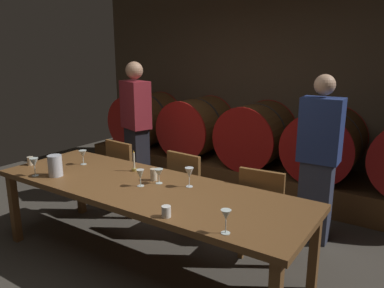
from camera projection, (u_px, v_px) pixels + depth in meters
ground_plane at (139, 266)px, 3.34m from camera, size 7.79×7.79×0.00m
back_wall at (273, 84)px, 5.36m from camera, size 5.99×0.24×2.82m
barrel_shelf at (253, 176)px, 5.22m from camera, size 5.39×0.90×0.35m
wine_barrel_far_left at (146, 120)px, 6.11m from camera, size 0.85×0.89×0.85m
wine_barrel_left at (197, 127)px, 5.58m from camera, size 0.85×0.89×0.85m
wine_barrel_center at (256, 134)px, 5.06m from camera, size 0.85×0.89×0.85m
wine_barrel_right at (325, 143)px, 4.57m from camera, size 0.85×0.89×0.85m
dining_table at (145, 192)px, 3.23m from camera, size 2.88×0.94×0.75m
chair_left at (127, 173)px, 4.36m from camera, size 0.43×0.43×0.88m
chair_center at (190, 188)px, 3.88m from camera, size 0.43×0.43×0.88m
chair_right at (264, 209)px, 3.37m from camera, size 0.43×0.43×0.88m
guest_left at (136, 130)px, 4.72m from camera, size 0.44×0.35×1.74m
guest_right at (318, 159)px, 3.62m from camera, size 0.39×0.25×1.66m
candle_center at (134, 165)px, 3.59m from camera, size 0.05×0.05×0.21m
pitcher at (55, 166)px, 3.44m from camera, size 0.13×0.13×0.20m
wine_glass_far_left at (34, 163)px, 3.43m from camera, size 0.08×0.08×0.17m
wine_glass_left at (83, 154)px, 3.78m from camera, size 0.08×0.08×0.15m
wine_glass_center_left at (140, 175)px, 3.18m from camera, size 0.07×0.07×0.15m
wine_glass_center_right at (159, 173)px, 3.24m from camera, size 0.08×0.08×0.13m
wine_glass_right at (189, 173)px, 3.16m from camera, size 0.08×0.08×0.17m
wine_glass_far_right at (226, 216)px, 2.34m from camera, size 0.07×0.07×0.16m
cup_left at (30, 161)px, 3.78m from camera, size 0.06×0.06×0.08m
cup_center at (153, 174)px, 3.33m from camera, size 0.06×0.06×0.11m
cup_right at (166, 212)px, 2.60m from camera, size 0.07×0.07×0.08m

